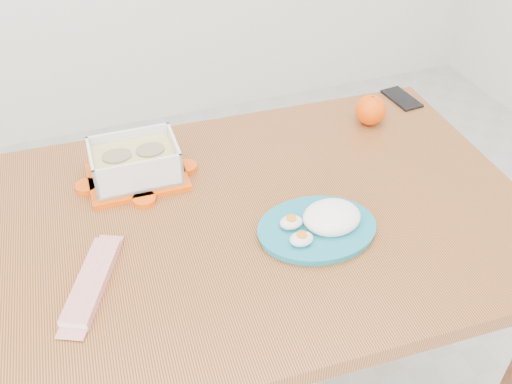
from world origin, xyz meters
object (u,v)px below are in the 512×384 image
object	(u,v)px
rice_plate	(322,223)
smartphone	(402,99)
orange_fruit	(371,110)
food_container	(135,163)
dining_table	(256,245)

from	to	relation	value
rice_plate	smartphone	size ratio (longest dim) A/B	2.18
orange_fruit	smartphone	xyz separation A→B (m)	(0.15, 0.08, -0.04)
food_container	orange_fruit	size ratio (longest dim) A/B	2.83
rice_plate	food_container	bearing A→B (deg)	141.53
dining_table	smartphone	bearing A→B (deg)	32.37
dining_table	rice_plate	bearing A→B (deg)	-39.67
food_container	orange_fruit	distance (m)	0.64
dining_table	rice_plate	distance (m)	0.19
dining_table	rice_plate	xyz separation A→B (m)	(0.11, -0.10, 0.12)
food_container	smartphone	xyz separation A→B (m)	(0.78, 0.11, -0.04)
orange_fruit	dining_table	bearing A→B (deg)	-149.40
rice_plate	smartphone	xyz separation A→B (m)	(0.45, 0.42, -0.02)
food_container	rice_plate	size ratio (longest dim) A/B	0.85
dining_table	food_container	distance (m)	0.34
dining_table	rice_plate	world-z (taller)	rice_plate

